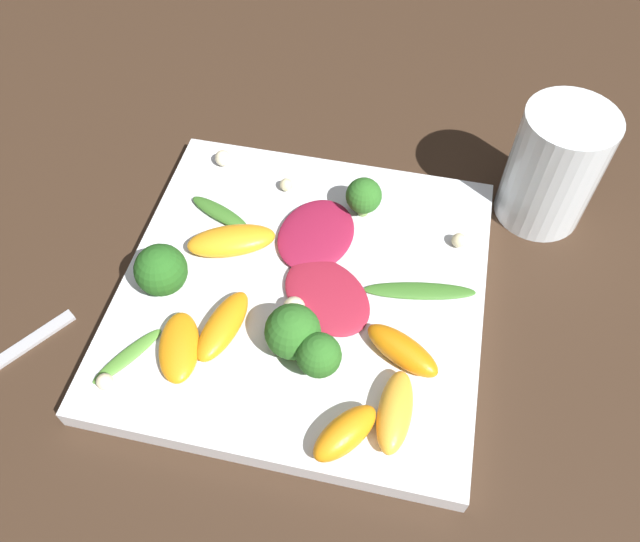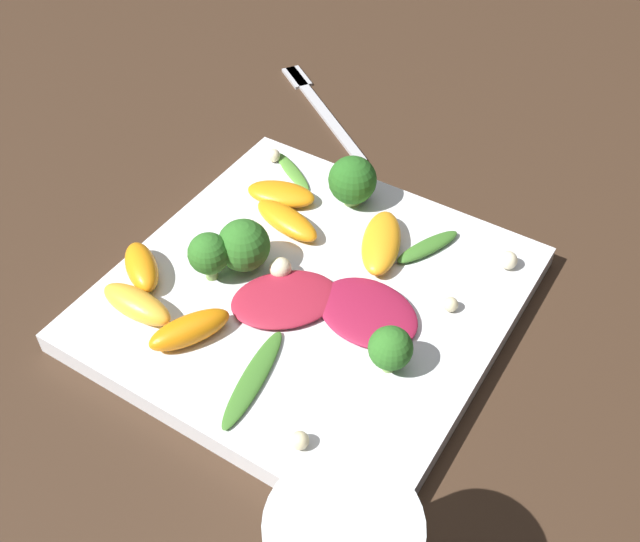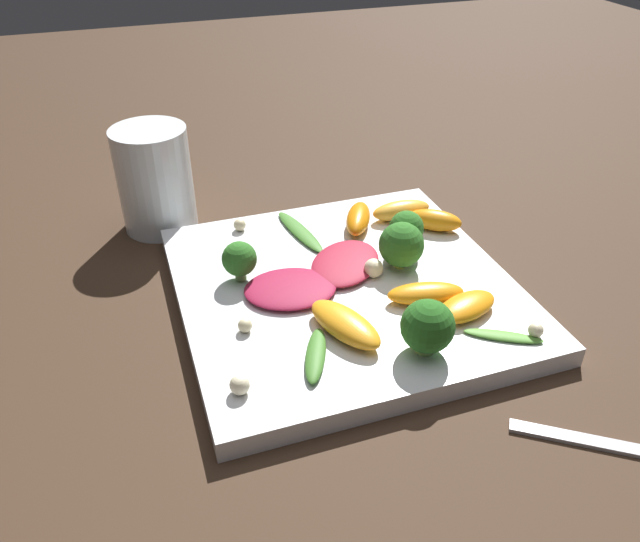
% 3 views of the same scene
% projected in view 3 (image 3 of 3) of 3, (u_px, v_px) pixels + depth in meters
% --- Properties ---
extents(ground_plane, '(2.40, 2.40, 0.00)m').
position_uv_depth(ground_plane, '(344.00, 298.00, 0.60)').
color(ground_plane, '#382619').
extents(plate, '(0.31, 0.31, 0.02)m').
position_uv_depth(plate, '(345.00, 290.00, 0.60)').
color(plate, white).
rests_on(plate, ground_plane).
extents(drinking_glass, '(0.08, 0.08, 0.12)m').
position_uv_depth(drinking_glass, '(155.00, 179.00, 0.68)').
color(drinking_glass, white).
rests_on(drinking_glass, ground_plane).
extents(radicchio_leaf_0, '(0.08, 0.10, 0.01)m').
position_uv_depth(radicchio_leaf_0, '(289.00, 286.00, 0.58)').
color(radicchio_leaf_0, maroon).
rests_on(radicchio_leaf_0, plate).
extents(radicchio_leaf_1, '(0.11, 0.10, 0.01)m').
position_uv_depth(radicchio_leaf_1, '(345.00, 263.00, 0.61)').
color(radicchio_leaf_1, maroon).
rests_on(radicchio_leaf_1, plate).
extents(orange_segment_0, '(0.03, 0.07, 0.02)m').
position_uv_depth(orange_segment_0, '(401.00, 210.00, 0.68)').
color(orange_segment_0, '#FCAD33').
rests_on(orange_segment_0, plate).
extents(orange_segment_1, '(0.04, 0.07, 0.02)m').
position_uv_depth(orange_segment_1, '(426.00, 293.00, 0.56)').
color(orange_segment_1, orange).
rests_on(orange_segment_1, plate).
extents(orange_segment_2, '(0.05, 0.06, 0.02)m').
position_uv_depth(orange_segment_2, '(435.00, 220.00, 0.67)').
color(orange_segment_2, orange).
rests_on(orange_segment_2, plate).
extents(orange_segment_3, '(0.08, 0.06, 0.02)m').
position_uv_depth(orange_segment_3, '(345.00, 324.00, 0.52)').
color(orange_segment_3, orange).
rests_on(orange_segment_3, plate).
extents(orange_segment_4, '(0.05, 0.07, 0.02)m').
position_uv_depth(orange_segment_4, '(466.00, 307.00, 0.55)').
color(orange_segment_4, orange).
rests_on(orange_segment_4, plate).
extents(orange_segment_5, '(0.07, 0.05, 0.02)m').
position_uv_depth(orange_segment_5, '(358.00, 218.00, 0.67)').
color(orange_segment_5, orange).
rests_on(orange_segment_5, plate).
extents(broccoli_floret_0, '(0.03, 0.03, 0.04)m').
position_uv_depth(broccoli_floret_0, '(406.00, 229.00, 0.62)').
color(broccoli_floret_0, '#7A9E51').
rests_on(broccoli_floret_0, plate).
extents(broccoli_floret_1, '(0.03, 0.03, 0.04)m').
position_uv_depth(broccoli_floret_1, '(239.00, 259.00, 0.58)').
color(broccoli_floret_1, '#7A9E51').
rests_on(broccoli_floret_1, plate).
extents(broccoli_floret_2, '(0.04, 0.04, 0.05)m').
position_uv_depth(broccoli_floret_2, '(401.00, 245.00, 0.60)').
color(broccoli_floret_2, '#84AD5B').
rests_on(broccoli_floret_2, plate).
extents(broccoli_floret_3, '(0.04, 0.04, 0.05)m').
position_uv_depth(broccoli_floret_3, '(428.00, 327.00, 0.49)').
color(broccoli_floret_3, '#84AD5B').
rests_on(broccoli_floret_3, plate).
extents(arugula_sprig_0, '(0.10, 0.03, 0.01)m').
position_uv_depth(arugula_sprig_0, '(300.00, 231.00, 0.66)').
color(arugula_sprig_0, '#3D7528').
rests_on(arugula_sprig_0, plate).
extents(arugula_sprig_1, '(0.05, 0.06, 0.00)m').
position_uv_depth(arugula_sprig_1, '(503.00, 336.00, 0.52)').
color(arugula_sprig_1, '#518E33').
rests_on(arugula_sprig_1, plate).
extents(arugula_sprig_2, '(0.07, 0.04, 0.01)m').
position_uv_depth(arugula_sprig_2, '(316.00, 355.00, 0.50)').
color(arugula_sprig_2, '#3D7528').
rests_on(arugula_sprig_2, plate).
extents(macadamia_nut_0, '(0.01, 0.01, 0.01)m').
position_uv_depth(macadamia_nut_0, '(245.00, 325.00, 0.53)').
color(macadamia_nut_0, beige).
rests_on(macadamia_nut_0, plate).
extents(macadamia_nut_1, '(0.01, 0.01, 0.01)m').
position_uv_depth(macadamia_nut_1, '(536.00, 330.00, 0.52)').
color(macadamia_nut_1, beige).
rests_on(macadamia_nut_1, plate).
extents(macadamia_nut_2, '(0.02, 0.02, 0.02)m').
position_uv_depth(macadamia_nut_2, '(240.00, 385.00, 0.47)').
color(macadamia_nut_2, beige).
rests_on(macadamia_nut_2, plate).
extents(macadamia_nut_3, '(0.02, 0.02, 0.02)m').
position_uv_depth(macadamia_nut_3, '(376.00, 271.00, 0.59)').
color(macadamia_nut_3, beige).
rests_on(macadamia_nut_3, plate).
extents(macadamia_nut_4, '(0.01, 0.01, 0.01)m').
position_uv_depth(macadamia_nut_4, '(240.00, 225.00, 0.67)').
color(macadamia_nut_4, beige).
rests_on(macadamia_nut_4, plate).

